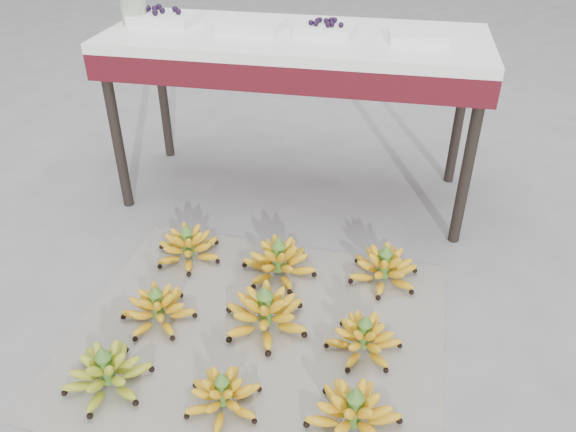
% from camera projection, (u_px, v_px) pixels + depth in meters
% --- Properties ---
extents(ground, '(60.00, 60.00, 0.00)m').
position_uv_depth(ground, '(287.00, 329.00, 1.94)').
color(ground, slate).
rests_on(ground, ground).
extents(newspaper_mat, '(1.29, 1.10, 0.01)m').
position_uv_depth(newspaper_mat, '(258.00, 333.00, 1.92)').
color(newspaper_mat, beige).
rests_on(newspaper_mat, ground).
extents(bunch_front_left, '(0.32, 0.32, 0.16)m').
position_uv_depth(bunch_front_left, '(107.00, 373.00, 1.70)').
color(bunch_front_left, olive).
rests_on(bunch_front_left, newspaper_mat).
extents(bunch_front_center, '(0.27, 0.27, 0.14)m').
position_uv_depth(bunch_front_center, '(223.00, 395.00, 1.64)').
color(bunch_front_center, gold).
rests_on(bunch_front_center, newspaper_mat).
extents(bunch_front_right, '(0.29, 0.29, 0.17)m').
position_uv_depth(bunch_front_right, '(354.00, 414.00, 1.57)').
color(bunch_front_right, gold).
rests_on(bunch_front_right, newspaper_mat).
extents(bunch_mid_left, '(0.31, 0.31, 0.16)m').
position_uv_depth(bunch_mid_left, '(158.00, 309.00, 1.94)').
color(bunch_mid_left, gold).
rests_on(bunch_mid_left, newspaper_mat).
extents(bunch_mid_center, '(0.37, 0.37, 0.18)m').
position_uv_depth(bunch_mid_center, '(265.00, 313.00, 1.91)').
color(bunch_mid_center, gold).
rests_on(bunch_mid_center, newspaper_mat).
extents(bunch_mid_right, '(0.25, 0.25, 0.15)m').
position_uv_depth(bunch_mid_right, '(364.00, 338.00, 1.83)').
color(bunch_mid_right, gold).
rests_on(bunch_mid_right, newspaper_mat).
extents(bunch_back_left, '(0.35, 0.35, 0.16)m').
position_uv_depth(bunch_back_left, '(188.00, 247.00, 2.25)').
color(bunch_back_left, gold).
rests_on(bunch_back_left, newspaper_mat).
extents(bunch_back_center, '(0.36, 0.36, 0.17)m').
position_uv_depth(bunch_back_center, '(279.00, 262.00, 2.16)').
color(bunch_back_center, gold).
rests_on(bunch_back_center, newspaper_mat).
extents(bunch_back_right, '(0.27, 0.27, 0.16)m').
position_uv_depth(bunch_back_right, '(384.00, 268.00, 2.13)').
color(bunch_back_right, gold).
rests_on(bunch_back_right, newspaper_mat).
extents(vendor_table, '(1.59, 0.64, 0.76)m').
position_uv_depth(vendor_table, '(295.00, 54.00, 2.37)').
color(vendor_table, black).
rests_on(vendor_table, ground).
extents(tray_far_left, '(0.28, 0.21, 0.07)m').
position_uv_depth(tray_far_left, '(164.00, 18.00, 2.44)').
color(tray_far_left, white).
rests_on(tray_far_left, vendor_table).
extents(tray_left, '(0.28, 0.22, 0.04)m').
position_uv_depth(tray_left, '(252.00, 25.00, 2.34)').
color(tray_left, white).
rests_on(tray_left, vendor_table).
extents(tray_right, '(0.25, 0.19, 0.06)m').
position_uv_depth(tray_right, '(326.00, 29.00, 2.29)').
color(tray_right, white).
rests_on(tray_right, vendor_table).
extents(tray_far_right, '(0.25, 0.19, 0.04)m').
position_uv_depth(tray_far_right, '(418.00, 36.00, 2.21)').
color(tray_far_right, white).
rests_on(tray_far_right, vendor_table).
extents(glass_jar, '(0.13, 0.13, 0.14)m').
position_uv_depth(glass_jar, '(134.00, 6.00, 2.42)').
color(glass_jar, '#D7F5C3').
rests_on(glass_jar, vendor_table).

